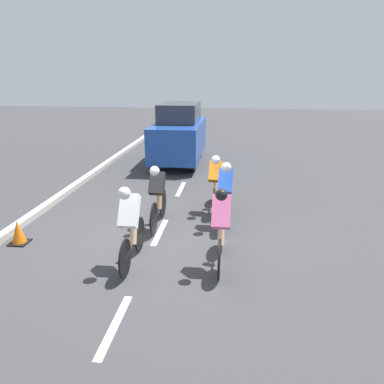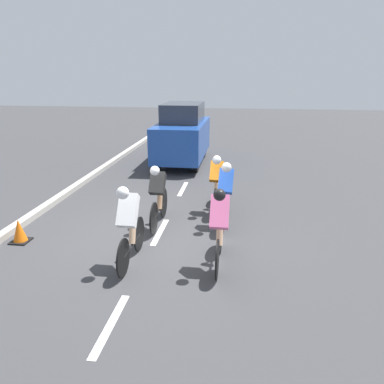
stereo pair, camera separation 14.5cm
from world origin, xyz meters
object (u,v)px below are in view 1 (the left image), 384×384
Objects in this scene: cyclist_pink at (221,225)px; cyclist_white at (130,223)px; cyclist_black at (158,195)px; cyclist_orange at (215,182)px; traffic_cone at (18,233)px; cyclist_blue at (225,192)px; support_car at (179,134)px.

cyclist_pink is 1.60m from cyclist_white.
cyclist_black is 1.03× the size of cyclist_pink.
cyclist_white is 3.27m from cyclist_orange.
cyclist_orange reaches higher than traffic_cone.
cyclist_black is at bearing 10.65° from cyclist_blue.
cyclist_blue reaches higher than traffic_cone.
cyclist_white is 0.42× the size of support_car.
cyclist_pink is 2.86m from cyclist_orange.
cyclist_white is 2.64m from cyclist_blue.
cyclist_black is 6.23m from support_car.
support_car is at bearing -87.67° from cyclist_white.
cyclist_black is at bearing 94.05° from support_car.
cyclist_black reaches higher than traffic_cone.
cyclist_white is at bearing 92.33° from support_car.
cyclist_white reaches higher than cyclist_blue.
cyclist_orange is (0.26, -2.84, -0.03)m from cyclist_pink.
cyclist_white is at bearing 52.75° from cyclist_blue.
cyclist_pink is 8.13m from support_car.
cyclist_orange is 0.92m from cyclist_blue.
cyclist_orange is 1.00× the size of cyclist_blue.
support_car is at bearing -85.95° from cyclist_black.
cyclist_black is 3.53× the size of traffic_cone.
cyclist_black is 1.01× the size of cyclist_orange.
cyclist_black is 2.24m from cyclist_pink.
cyclist_pink is 0.99× the size of cyclist_white.
cyclist_pink is at bearing 103.65° from support_car.
cyclist_blue is at bearing 106.59° from cyclist_orange.
support_car reaches higher than cyclist_white.
traffic_cone is (2.65, 1.22, -0.51)m from cyclist_black.
cyclist_black is 1.68m from cyclist_orange.
support_car is 8.15× the size of traffic_cone.
cyclist_blue is at bearing -90.14° from cyclist_pink.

